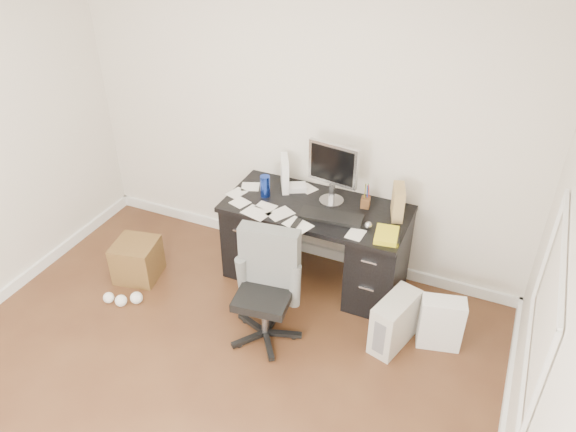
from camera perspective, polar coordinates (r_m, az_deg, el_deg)
name	(u,v)px	position (r m, az deg, el deg)	size (l,w,h in m)	color
ground	(183,410)	(4.08, -10.62, -18.84)	(4.00, 4.00, 0.00)	#432515
room_shell	(158,202)	(2.97, -13.06, 1.43)	(4.02, 4.02, 2.71)	silver
desk	(315,242)	(4.74, 2.80, -2.62)	(1.50, 0.70, 0.75)	black
loose_papers	(291,204)	(4.57, 0.35, 1.19)	(1.10, 0.60, 0.00)	white
lcd_monitor	(333,173)	(4.48, 4.58, 4.34)	(0.42, 0.24, 0.53)	#ACABB0
keyboard	(331,217)	(4.40, 4.39, -0.09)	(0.50, 0.17, 0.03)	black
computer_mouse	(368,225)	(4.31, 8.17, -0.93)	(0.06, 0.06, 0.06)	#ACABB0
travel_mug	(265,186)	(4.64, -2.34, 3.06)	(0.08, 0.08, 0.18)	#152E96
white_binder	(285,173)	(4.72, -0.33, 4.35)	(0.11, 0.24, 0.28)	white
magazine_file	(398,202)	(4.44, 11.11, 1.41)	(0.11, 0.22, 0.26)	olive
pen_cup	(366,196)	(4.52, 7.93, 2.03)	(0.09, 0.09, 0.21)	#513217
yellow_book	(387,235)	(4.24, 10.07, -1.94)	(0.18, 0.23, 0.04)	yellow
paper_remote	(298,224)	(4.31, 1.02, -0.82)	(0.21, 0.17, 0.02)	white
office_chair	(264,291)	(4.16, -2.45, -7.62)	(0.52, 0.52, 0.91)	#585A58
pc_tower	(395,322)	(4.34, 10.77, -10.51)	(0.19, 0.43, 0.43)	beige
shopping_bag	(441,323)	(4.41, 15.26, -10.44)	(0.32, 0.23, 0.43)	white
wicker_basket	(137,260)	(5.07, -15.07, -4.32)	(0.35, 0.35, 0.35)	#4A3016
desk_printer	(256,242)	(5.24, -3.27, -2.65)	(0.36, 0.30, 0.21)	slate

